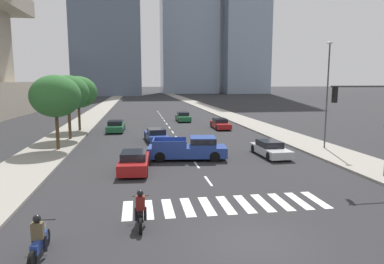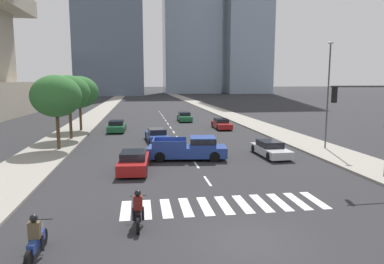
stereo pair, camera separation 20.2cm
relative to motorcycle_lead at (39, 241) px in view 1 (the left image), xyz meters
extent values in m
plane|color=#28282B|center=(7.21, -0.06, -0.58)|extent=(800.00, 800.00, 0.00)
cube|color=gray|center=(18.52, 29.94, -0.51)|extent=(4.00, 260.00, 0.15)
cube|color=gray|center=(-4.09, 29.94, -0.51)|extent=(4.00, 260.00, 0.15)
cube|color=silver|center=(2.71, 3.79, -0.58)|extent=(0.45, 2.45, 0.01)
cube|color=silver|center=(3.61, 3.79, -0.58)|extent=(0.45, 2.45, 0.01)
cube|color=silver|center=(4.51, 3.79, -0.58)|extent=(0.45, 2.45, 0.01)
cube|color=silver|center=(5.41, 3.79, -0.58)|extent=(0.45, 2.45, 0.01)
cube|color=silver|center=(6.31, 3.79, -0.58)|extent=(0.45, 2.45, 0.01)
cube|color=silver|center=(7.21, 3.79, -0.58)|extent=(0.45, 2.45, 0.01)
cube|color=silver|center=(8.11, 3.79, -0.58)|extent=(0.45, 2.45, 0.01)
cube|color=silver|center=(9.01, 3.79, -0.58)|extent=(0.45, 2.45, 0.01)
cube|color=silver|center=(9.91, 3.79, -0.58)|extent=(0.45, 2.45, 0.01)
cube|color=silver|center=(10.81, 3.79, -0.58)|extent=(0.45, 2.45, 0.01)
cube|color=silver|center=(11.71, 3.79, -0.58)|extent=(0.45, 2.45, 0.01)
cube|color=silver|center=(7.21, 7.79, -0.58)|extent=(0.14, 2.00, 0.01)
cube|color=silver|center=(7.21, 11.79, -0.58)|extent=(0.14, 2.00, 0.01)
cube|color=silver|center=(7.21, 15.79, -0.58)|extent=(0.14, 2.00, 0.01)
cube|color=silver|center=(7.21, 19.79, -0.58)|extent=(0.14, 2.00, 0.01)
cube|color=silver|center=(7.21, 23.79, -0.58)|extent=(0.14, 2.00, 0.01)
cube|color=silver|center=(7.21, 27.79, -0.58)|extent=(0.14, 2.00, 0.01)
cube|color=silver|center=(7.21, 31.79, -0.58)|extent=(0.14, 2.00, 0.01)
cube|color=silver|center=(7.21, 35.79, -0.58)|extent=(0.14, 2.00, 0.01)
cube|color=silver|center=(7.21, 39.79, -0.58)|extent=(0.14, 2.00, 0.01)
cube|color=silver|center=(7.21, 43.79, -0.58)|extent=(0.14, 2.00, 0.01)
cube|color=silver|center=(7.21, 47.79, -0.58)|extent=(0.14, 2.00, 0.01)
cube|color=silver|center=(7.21, 51.79, -0.58)|extent=(0.14, 2.00, 0.01)
cube|color=silver|center=(7.21, 55.79, -0.58)|extent=(0.14, 2.00, 0.01)
cylinder|color=black|center=(0.01, 0.82, -0.28)|extent=(0.13, 0.60, 0.60)
cylinder|color=black|center=(-0.01, -0.79, -0.28)|extent=(0.13, 0.60, 0.60)
cube|color=navy|center=(0.00, 0.02, -0.06)|extent=(0.24, 1.29, 0.32)
cylinder|color=#B2B2B7|center=(0.01, 0.72, 0.02)|extent=(0.06, 0.32, 0.67)
cylinder|color=black|center=(0.01, 0.77, 0.39)|extent=(0.70, 0.05, 0.04)
cube|color=brown|center=(0.00, -0.08, 0.37)|extent=(0.36, 0.25, 0.55)
sphere|color=black|center=(0.00, -0.08, 0.78)|extent=(0.26, 0.26, 0.26)
cylinder|color=black|center=(-0.18, 0.02, -0.11)|extent=(0.12, 0.12, 0.55)
cylinder|color=black|center=(0.18, 0.01, -0.11)|extent=(0.12, 0.12, 0.55)
cylinder|color=black|center=(3.29, 2.87, -0.28)|extent=(0.13, 0.60, 0.60)
cylinder|color=black|center=(3.27, 1.29, -0.28)|extent=(0.13, 0.60, 0.60)
cube|color=black|center=(3.28, 2.08, -0.06)|extent=(0.24, 1.26, 0.32)
cylinder|color=#B2B2B7|center=(3.28, 2.77, 0.02)|extent=(0.06, 0.32, 0.67)
cylinder|color=black|center=(3.29, 2.82, 0.39)|extent=(0.70, 0.04, 0.04)
cube|color=maroon|center=(3.27, 1.98, 0.37)|extent=(0.36, 0.24, 0.55)
sphere|color=black|center=(3.27, 1.98, 0.78)|extent=(0.26, 0.26, 0.26)
cylinder|color=black|center=(3.10, 2.08, -0.11)|extent=(0.12, 0.12, 0.55)
cylinder|color=black|center=(3.46, 2.08, -0.11)|extent=(0.12, 0.12, 0.55)
cube|color=navy|center=(6.82, 13.59, 0.01)|extent=(5.93, 2.76, 0.75)
cube|color=navy|center=(7.96, 13.45, 0.74)|extent=(2.05, 2.11, 0.70)
cube|color=black|center=(7.96, 13.45, 0.82)|extent=(2.08, 2.16, 0.39)
cube|color=navy|center=(5.69, 14.73, 0.66)|extent=(2.40, 0.38, 0.55)
cube|color=navy|center=(5.45, 12.76, 0.66)|extent=(2.40, 0.38, 0.55)
cube|color=navy|center=(4.38, 13.90, 0.66)|extent=(0.32, 1.98, 0.55)
cylinder|color=black|center=(8.87, 14.28, -0.20)|extent=(0.79, 0.35, 0.76)
cylinder|color=black|center=(8.64, 12.43, -0.20)|extent=(0.79, 0.35, 0.76)
cylinder|color=black|center=(5.00, 14.76, -0.20)|extent=(0.79, 0.35, 0.76)
cylinder|color=black|center=(4.78, 12.91, -0.20)|extent=(0.79, 0.35, 0.76)
cube|color=navy|center=(4.98, 21.71, -0.10)|extent=(2.16, 4.93, 0.64)
cube|color=black|center=(5.00, 21.48, 0.46)|extent=(1.72, 2.29, 0.48)
cylinder|color=black|center=(4.06, 23.27, -0.26)|extent=(0.28, 0.66, 0.64)
cylinder|color=black|center=(5.61, 23.41, -0.26)|extent=(0.28, 0.66, 0.64)
cylinder|color=black|center=(4.35, 20.02, -0.26)|extent=(0.28, 0.66, 0.64)
cylinder|color=black|center=(5.91, 20.16, -0.26)|extent=(0.28, 0.66, 0.64)
cube|color=maroon|center=(2.99, 10.80, -0.08)|extent=(2.07, 4.63, 0.69)
cube|color=black|center=(2.98, 10.58, 0.50)|extent=(1.69, 2.14, 0.46)
cylinder|color=black|center=(2.31, 12.39, -0.26)|extent=(0.26, 0.65, 0.64)
cylinder|color=black|center=(3.89, 12.28, -0.26)|extent=(0.26, 0.65, 0.64)
cylinder|color=black|center=(2.09, 9.33, -0.26)|extent=(0.26, 0.65, 0.64)
cylinder|color=black|center=(3.68, 9.22, -0.26)|extent=(0.26, 0.65, 0.64)
cube|color=maroon|center=(13.30, 29.87, -0.13)|extent=(1.80, 4.81, 0.59)
cube|color=black|center=(13.30, 30.10, 0.39)|extent=(1.55, 2.18, 0.46)
cylinder|color=black|center=(14.03, 28.23, -0.26)|extent=(0.23, 0.64, 0.64)
cylinder|color=black|center=(12.50, 28.26, -0.26)|extent=(0.23, 0.64, 0.64)
cylinder|color=black|center=(14.10, 31.47, -0.26)|extent=(0.23, 0.64, 0.64)
cylinder|color=black|center=(12.56, 31.50, -0.26)|extent=(0.23, 0.64, 0.64)
cube|color=#1E6038|center=(0.80, 29.25, -0.10)|extent=(1.98, 4.80, 0.63)
cube|color=black|center=(0.79, 29.01, 0.46)|extent=(1.67, 2.19, 0.50)
cylinder|color=black|center=(0.04, 30.89, -0.26)|extent=(0.24, 0.65, 0.64)
cylinder|color=black|center=(1.68, 30.83, -0.26)|extent=(0.24, 0.65, 0.64)
cylinder|color=black|center=(-0.07, 27.67, -0.26)|extent=(0.24, 0.65, 0.64)
cylinder|color=black|center=(1.56, 27.61, -0.26)|extent=(0.24, 0.65, 0.64)
cube|color=#1E6038|center=(9.87, 38.63, -0.10)|extent=(1.78, 4.65, 0.64)
cube|color=black|center=(9.87, 38.86, 0.46)|extent=(1.56, 2.10, 0.49)
cylinder|color=black|center=(10.66, 37.04, -0.26)|extent=(0.22, 0.64, 0.64)
cylinder|color=black|center=(9.07, 37.05, -0.26)|extent=(0.22, 0.64, 0.64)
cylinder|color=black|center=(10.67, 40.21, -0.26)|extent=(0.22, 0.64, 0.64)
cylinder|color=black|center=(9.08, 40.21, -0.26)|extent=(0.22, 0.64, 0.64)
cube|color=#B7BABF|center=(13.32, 13.71, -0.15)|extent=(1.87, 4.57, 0.55)
cube|color=black|center=(13.32, 13.94, 0.36)|extent=(1.59, 2.08, 0.45)
cylinder|color=black|center=(14.15, 12.20, -0.26)|extent=(0.24, 0.65, 0.64)
cylinder|color=black|center=(12.60, 12.16, -0.26)|extent=(0.24, 0.65, 0.64)
cylinder|color=black|center=(14.05, 15.27, -0.26)|extent=(0.24, 0.65, 0.64)
cylinder|color=black|center=(12.50, 15.23, -0.26)|extent=(0.24, 0.65, 0.64)
cylinder|color=#333335|center=(15.75, 6.66, 4.83)|extent=(3.74, 0.10, 0.10)
cube|color=black|center=(14.12, 6.66, 4.38)|extent=(0.20, 0.28, 0.90)
sphere|color=red|center=(14.12, 6.66, 4.68)|extent=(0.18, 0.18, 0.18)
sphere|color=orange|center=(14.12, 6.66, 4.38)|extent=(0.18, 0.18, 0.18)
sphere|color=green|center=(14.12, 6.66, 4.08)|extent=(0.18, 0.18, 0.18)
cylinder|color=#3F3F42|center=(18.82, 15.49, 3.84)|extent=(0.12, 0.12, 8.54)
ellipsoid|color=beige|center=(18.82, 15.49, 8.21)|extent=(0.50, 0.24, 0.20)
cylinder|color=#4C3823|center=(-3.29, 18.51, 0.94)|extent=(0.28, 0.28, 2.75)
ellipsoid|color=#2D662D|center=(-3.29, 18.51, 3.94)|extent=(4.05, 4.05, 3.44)
cylinder|color=#4C3823|center=(-3.29, 23.91, 1.01)|extent=(0.28, 0.28, 2.88)
ellipsoid|color=#2D662D|center=(-3.29, 23.91, 4.04)|extent=(3.97, 3.97, 3.38)
cylinder|color=#4C3823|center=(-3.29, 29.80, 0.91)|extent=(0.28, 0.28, 2.68)
ellipsoid|color=#2D662D|center=(-3.29, 29.80, 3.94)|extent=(4.23, 4.23, 3.59)
cube|color=slate|center=(-8.24, 144.37, 37.29)|extent=(27.30, 29.79, 75.74)
cube|color=#8C9EB2|center=(29.41, 163.94, 43.88)|extent=(26.85, 20.09, 88.92)
camera|label=1|loc=(3.22, -11.26, 5.08)|focal=32.52mm
camera|label=2|loc=(3.42, -11.29, 5.08)|focal=32.52mm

